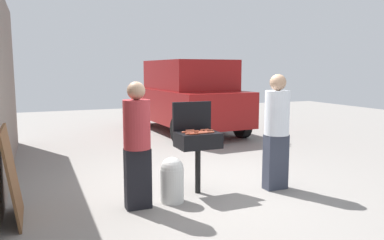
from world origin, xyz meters
The scene contains 20 objects.
ground_plane centered at (0.00, 0.00, 0.00)m, with size 24.00×24.00×0.00m, color gray.
bbq_grill centered at (-0.07, -0.12, 0.75)m, with size 0.60×0.44×0.89m.
grill_lid_open centered at (-0.07, 0.10, 1.10)m, with size 0.60×0.05×0.42m, color black.
hot_dog_0 centered at (-0.07, -0.26, 0.90)m, with size 0.03×0.03×0.13m, color #C6593D.
hot_dog_1 centered at (0.06, -0.03, 0.90)m, with size 0.03×0.03×0.13m, color #B74C33.
hot_dog_2 centered at (-0.20, -0.28, 0.90)m, with size 0.03×0.03×0.13m, color #AD4228.
hot_dog_3 centered at (0.05, -0.25, 0.90)m, with size 0.03×0.03×0.13m, color #C6593D.
hot_dog_4 centered at (-0.03, -0.20, 0.90)m, with size 0.03×0.03×0.13m, color #C6593D.
hot_dog_5 centered at (-0.15, 0.01, 0.90)m, with size 0.03×0.03×0.13m, color #C6593D.
hot_dog_6 centered at (-0.08, -0.14, 0.90)m, with size 0.03×0.03×0.13m, color #AD4228.
hot_dog_7 centered at (-0.25, -0.10, 0.90)m, with size 0.03×0.03×0.13m, color #C6593D.
hot_dog_8 centered at (-0.11, -0.08, 0.90)m, with size 0.03×0.03×0.13m, color #AD4228.
hot_dog_9 centered at (0.11, -0.10, 0.90)m, with size 0.03×0.03×0.13m, color #B74C33.
hot_dog_10 centered at (-0.25, -0.24, 0.90)m, with size 0.03×0.03×0.13m, color #C6593D.
hot_dog_11 centered at (-0.19, -0.13, 0.90)m, with size 0.03×0.03×0.13m, color #B74C33.
propane_tank centered at (-0.55, -0.33, 0.32)m, with size 0.32×0.32×0.62m.
person_left centered at (-1.03, -0.38, 0.89)m, with size 0.34×0.34×1.63m.
person_right centered at (1.07, -0.39, 0.93)m, with size 0.36×0.36×1.71m.
parked_minivan centered at (1.79, 4.95, 1.03)m, with size 2.23×4.50×2.02m.
leaning_board centered at (-2.49, -0.21, 0.56)m, with size 0.03×0.90×1.12m, color brown.
Camera 1 is at (-2.20, -4.99, 1.79)m, focal length 35.43 mm.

